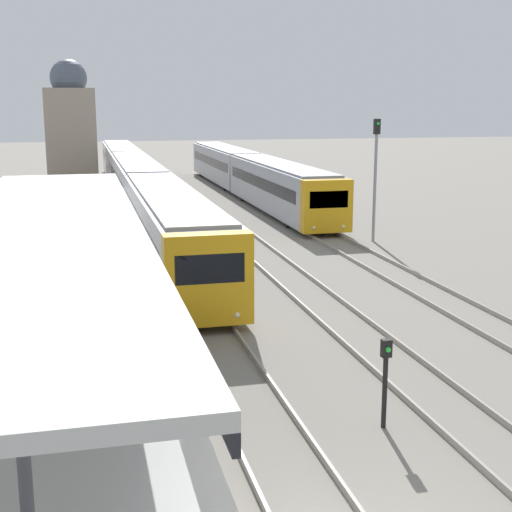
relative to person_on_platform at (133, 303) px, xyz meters
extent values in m
cube|color=beige|center=(-1.77, 0.72, 1.74)|extent=(4.00, 21.76, 0.20)
cube|color=black|center=(0.19, 0.72, 1.52)|extent=(0.08, 21.76, 0.24)
cylinder|color=#47474C|center=(-1.77, -7.98, 0.33)|extent=(0.16, 0.16, 2.63)
cylinder|color=#47474C|center=(-1.77, 0.72, 0.33)|extent=(0.16, 0.16, 2.63)
cylinder|color=#47474C|center=(-1.77, 9.42, 0.33)|extent=(0.16, 0.16, 2.63)
cylinder|color=#2D2D33|center=(-0.10, 0.04, -0.56)|extent=(0.14, 0.14, 0.85)
cylinder|color=#2D2D33|center=(0.10, 0.04, -0.56)|extent=(0.14, 0.14, 0.85)
cube|color=maroon|center=(0.00, 0.04, 0.16)|extent=(0.40, 0.22, 0.60)
sphere|color=tan|center=(0.00, 0.04, 0.57)|extent=(0.22, 0.22, 0.22)
cube|color=#236B47|center=(0.00, -0.16, 0.18)|extent=(0.30, 0.18, 0.40)
cube|color=gold|center=(2.31, 3.51, -0.42)|extent=(2.50, 0.70, 2.61)
cube|color=black|center=(2.31, 3.18, -0.05)|extent=(1.95, 0.04, 0.84)
sphere|color=#EFEACC|center=(1.56, 3.17, -1.42)|extent=(0.16, 0.16, 0.16)
sphere|color=#EFEACC|center=(3.06, 3.17, -1.42)|extent=(0.16, 0.16, 0.16)
cube|color=silver|center=(2.31, 12.21, -0.42)|extent=(2.50, 16.70, 2.61)
cube|color=gray|center=(2.31, 12.21, 0.95)|extent=(2.20, 16.37, 0.12)
cube|color=black|center=(2.31, 12.21, -0.13)|extent=(2.52, 15.37, 0.68)
cylinder|color=black|center=(1.25, 6.78, -1.64)|extent=(0.12, 0.70, 0.70)
cylinder|color=black|center=(3.38, 6.78, -1.64)|extent=(0.12, 0.70, 0.70)
cylinder|color=black|center=(1.25, 17.64, -1.64)|extent=(0.12, 0.70, 0.70)
cylinder|color=black|center=(3.38, 17.64, -1.64)|extent=(0.12, 0.70, 0.70)
cube|color=silver|center=(2.31, 29.26, -0.42)|extent=(2.50, 16.70, 2.61)
cube|color=gray|center=(2.31, 29.26, 0.95)|extent=(2.20, 16.37, 0.12)
cube|color=black|center=(2.31, 29.26, -0.13)|extent=(2.52, 15.37, 0.68)
cylinder|color=black|center=(1.25, 23.84, -1.64)|extent=(0.12, 0.70, 0.70)
cylinder|color=black|center=(3.38, 23.84, -1.64)|extent=(0.12, 0.70, 0.70)
cylinder|color=black|center=(1.25, 34.69, -1.64)|extent=(0.12, 0.70, 0.70)
cylinder|color=black|center=(3.38, 34.69, -1.64)|extent=(0.12, 0.70, 0.70)
cube|color=silver|center=(2.31, 46.32, -0.42)|extent=(2.50, 16.70, 2.61)
cube|color=gray|center=(2.31, 46.32, 0.95)|extent=(2.20, 16.37, 0.12)
cube|color=black|center=(2.31, 46.32, -0.13)|extent=(2.52, 15.37, 0.68)
cylinder|color=black|center=(1.25, 40.89, -1.64)|extent=(0.12, 0.70, 0.70)
cylinder|color=black|center=(3.38, 40.89, -1.64)|extent=(0.12, 0.70, 0.70)
cylinder|color=black|center=(1.25, 51.74, -1.64)|extent=(0.12, 0.70, 0.70)
cylinder|color=black|center=(3.38, 51.74, -1.64)|extent=(0.12, 0.70, 0.70)
cube|color=gold|center=(10.44, 16.75, -0.44)|extent=(2.48, 0.70, 2.56)
cube|color=black|center=(10.44, 16.42, -0.08)|extent=(1.94, 0.04, 0.82)
sphere|color=#EFEACC|center=(9.70, 16.41, -1.42)|extent=(0.16, 0.16, 0.16)
sphere|color=#EFEACC|center=(11.19, 16.41, -1.42)|extent=(0.16, 0.16, 0.16)
cube|color=#A8ADB7|center=(10.44, 25.37, -0.44)|extent=(2.48, 16.54, 2.56)
cube|color=gray|center=(10.44, 25.37, 0.90)|extent=(2.19, 16.21, 0.12)
cube|color=black|center=(10.44, 25.37, -0.16)|extent=(2.50, 15.22, 0.67)
cylinder|color=black|center=(9.39, 19.99, -1.64)|extent=(0.12, 0.70, 0.70)
cylinder|color=black|center=(11.50, 19.99, -1.64)|extent=(0.12, 0.70, 0.70)
cylinder|color=black|center=(9.39, 30.75, -1.64)|extent=(0.12, 0.70, 0.70)
cylinder|color=black|center=(11.50, 30.75, -1.64)|extent=(0.12, 0.70, 0.70)
cube|color=#A8ADB7|center=(10.44, 42.26, -0.44)|extent=(2.48, 16.54, 2.56)
cube|color=gray|center=(10.44, 42.26, 0.90)|extent=(2.19, 16.21, 0.12)
cube|color=black|center=(10.44, 42.26, -0.16)|extent=(2.50, 15.22, 0.67)
cylinder|color=black|center=(9.39, 36.88, -1.64)|extent=(0.12, 0.70, 0.70)
cylinder|color=black|center=(11.50, 36.88, -1.64)|extent=(0.12, 0.70, 0.70)
cylinder|color=black|center=(9.39, 47.63, -1.64)|extent=(0.12, 0.70, 0.70)
cylinder|color=black|center=(11.50, 47.63, -1.64)|extent=(0.12, 0.70, 0.70)
cylinder|color=black|center=(4.67, -3.33, -1.24)|extent=(0.10, 0.10, 1.50)
cube|color=black|center=(4.67, -3.33, -0.31)|extent=(0.20, 0.14, 0.36)
sphere|color=green|center=(4.67, -3.42, -0.31)|extent=(0.11, 0.11, 0.11)
cylinder|color=gray|center=(12.30, 15.29, 0.87)|extent=(0.14, 0.14, 5.72)
cube|color=black|center=(12.30, 15.29, 3.38)|extent=(0.28, 0.20, 0.70)
sphere|color=green|center=(12.30, 15.17, 3.52)|extent=(0.14, 0.14, 0.14)
cube|color=gray|center=(-1.67, 45.37, 1.83)|extent=(4.00, 4.00, 7.64)
sphere|color=#4C5666|center=(-1.67, 45.37, 6.46)|extent=(2.95, 2.95, 2.95)
camera|label=1|loc=(-0.98, -15.66, 4.39)|focal=50.00mm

